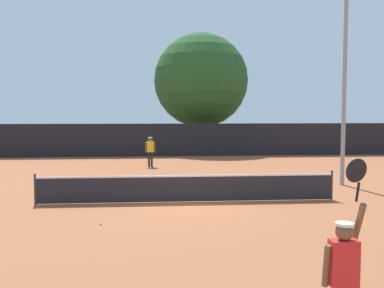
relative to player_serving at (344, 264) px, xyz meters
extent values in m
plane|color=#9E5633|center=(-1.40, 10.05, -1.15)|extent=(120.00, 120.00, 0.00)
cube|color=#232328|center=(-1.40, 10.05, -0.67)|extent=(10.51, 0.03, 0.91)
cube|color=white|center=(-1.40, 10.05, -0.22)|extent=(10.51, 0.04, 0.06)
cylinder|color=#333338|center=(-6.66, 10.05, -0.61)|extent=(0.08, 0.08, 1.07)
cylinder|color=#333338|center=(3.85, 10.05, -0.61)|extent=(0.08, 0.08, 1.07)
cube|color=black|center=(-1.40, 26.41, 0.01)|extent=(34.36, 0.12, 2.32)
cube|color=red|center=(-0.01, -0.01, 0.03)|extent=(0.38, 0.22, 0.63)
sphere|color=brown|center=(-0.01, -0.01, 0.46)|extent=(0.24, 0.24, 0.24)
cylinder|color=white|center=(-0.01, -0.01, 0.56)|extent=(0.25, 0.25, 0.04)
cylinder|color=brown|center=(-0.25, -0.01, -0.01)|extent=(0.09, 0.18, 0.60)
cylinder|color=brown|center=(0.23, 0.08, 0.56)|extent=(0.09, 0.33, 0.58)
cylinder|color=black|center=(0.23, 0.14, 0.97)|extent=(0.04, 0.11, 0.28)
ellipsoid|color=black|center=(0.23, 0.20, 1.26)|extent=(0.30, 0.13, 0.36)
cube|color=yellow|center=(-2.79, 20.44, 0.01)|extent=(0.38, 0.22, 0.62)
sphere|color=brown|center=(-2.79, 20.44, 0.44)|extent=(0.24, 0.24, 0.24)
cylinder|color=white|center=(-2.79, 20.44, 0.54)|extent=(0.25, 0.25, 0.04)
cylinder|color=black|center=(-2.87, 20.44, -0.72)|extent=(0.12, 0.12, 0.85)
cylinder|color=black|center=(-2.71, 20.44, -0.72)|extent=(0.12, 0.12, 0.85)
cylinder|color=brown|center=(-3.03, 20.44, -0.02)|extent=(0.09, 0.18, 0.60)
cylinder|color=brown|center=(-2.55, 20.44, -0.02)|extent=(0.09, 0.16, 0.59)
sphere|color=#CCE033|center=(-4.09, 7.02, -1.11)|extent=(0.07, 0.07, 0.07)
cylinder|color=gray|center=(5.60, 13.25, 3.51)|extent=(0.18, 0.18, 9.31)
cylinder|color=brown|center=(1.27, 31.36, 0.27)|extent=(0.56, 0.56, 2.83)
sphere|color=#235123|center=(1.27, 31.36, 4.55)|extent=(7.63, 7.63, 7.63)
cube|color=black|center=(-4.64, 31.97, -0.55)|extent=(2.10, 4.29, 0.90)
cube|color=#2D333D|center=(-4.64, 31.67, 0.22)|extent=(1.80, 2.28, 0.64)
cylinder|color=black|center=(-5.49, 33.37, -0.85)|extent=(0.22, 0.60, 0.60)
cylinder|color=black|center=(-3.79, 33.37, -0.85)|extent=(0.22, 0.60, 0.60)
cylinder|color=black|center=(-5.49, 30.57, -0.85)|extent=(0.22, 0.60, 0.60)
cylinder|color=black|center=(-3.79, 30.57, -0.85)|extent=(0.22, 0.60, 0.60)
cube|color=red|center=(9.14, 32.92, -0.55)|extent=(2.20, 4.33, 0.90)
cube|color=#2D333D|center=(9.14, 32.62, 0.22)|extent=(1.85, 2.32, 0.64)
cylinder|color=black|center=(8.29, 34.32, -0.85)|extent=(0.22, 0.60, 0.60)
cylinder|color=black|center=(9.99, 34.32, -0.85)|extent=(0.22, 0.60, 0.60)
cylinder|color=black|center=(8.29, 31.52, -0.85)|extent=(0.22, 0.60, 0.60)
cylinder|color=black|center=(9.99, 31.52, -0.85)|extent=(0.22, 0.60, 0.60)
camera|label=1|loc=(-2.56, -5.88, 2.09)|focal=42.75mm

